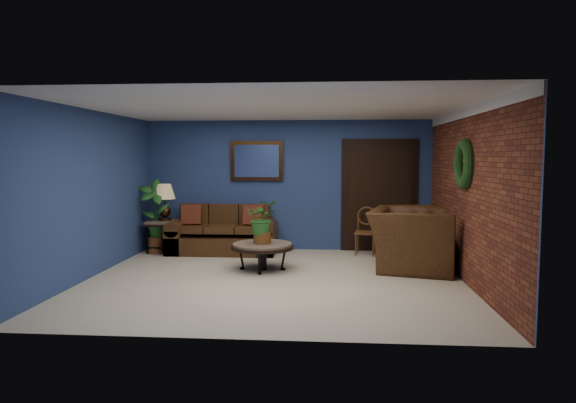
# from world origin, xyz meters

# --- Properties ---
(floor) EXTENTS (5.50, 5.50, 0.00)m
(floor) POSITION_xyz_m (0.00, 0.00, 0.00)
(floor) COLOR beige
(floor) RESTS_ON ground
(wall_back) EXTENTS (5.50, 0.04, 2.50)m
(wall_back) POSITION_xyz_m (0.00, 2.50, 1.25)
(wall_back) COLOR navy
(wall_back) RESTS_ON ground
(wall_left) EXTENTS (0.04, 5.00, 2.50)m
(wall_left) POSITION_xyz_m (-2.75, 0.00, 1.25)
(wall_left) COLOR navy
(wall_left) RESTS_ON ground
(wall_right_brick) EXTENTS (0.04, 5.00, 2.50)m
(wall_right_brick) POSITION_xyz_m (2.75, 0.00, 1.25)
(wall_right_brick) COLOR brown
(wall_right_brick) RESTS_ON ground
(ceiling) EXTENTS (5.50, 5.00, 0.02)m
(ceiling) POSITION_xyz_m (0.00, 0.00, 2.50)
(ceiling) COLOR white
(ceiling) RESTS_ON wall_back
(crown_molding) EXTENTS (0.03, 5.00, 0.14)m
(crown_molding) POSITION_xyz_m (2.72, 0.00, 2.43)
(crown_molding) COLOR white
(crown_molding) RESTS_ON wall_right_brick
(wall_mirror) EXTENTS (1.02, 0.06, 0.77)m
(wall_mirror) POSITION_xyz_m (-0.60, 2.46, 1.72)
(wall_mirror) COLOR #3E2512
(wall_mirror) RESTS_ON wall_back
(closet_door) EXTENTS (1.44, 0.06, 2.18)m
(closet_door) POSITION_xyz_m (1.75, 2.47, 1.05)
(closet_door) COLOR black
(closet_door) RESTS_ON wall_back
(wreath) EXTENTS (0.16, 0.72, 0.72)m
(wreath) POSITION_xyz_m (2.69, 0.05, 1.70)
(wreath) COLOR black
(wreath) RESTS_ON wall_right_brick
(sofa) EXTENTS (2.00, 0.86, 0.90)m
(sofa) POSITION_xyz_m (-1.19, 2.08, 0.30)
(sofa) COLOR #4D2E16
(sofa) RESTS_ON ground
(coffee_table) EXTENTS (1.00, 1.00, 0.43)m
(coffee_table) POSITION_xyz_m (-0.26, 0.63, 0.37)
(coffee_table) COLOR #564F4B
(coffee_table) RESTS_ON ground
(end_table) EXTENTS (0.66, 0.66, 0.60)m
(end_table) POSITION_xyz_m (-2.30, 2.05, 0.46)
(end_table) COLOR #564F4B
(end_table) RESTS_ON ground
(table_lamp) EXTENTS (0.40, 0.40, 0.66)m
(table_lamp) POSITION_xyz_m (-2.30, 2.05, 1.03)
(table_lamp) COLOR #3E2512
(table_lamp) RESTS_ON end_table
(side_chair) EXTENTS (0.43, 0.43, 0.88)m
(side_chair) POSITION_xyz_m (1.48, 2.11, 0.49)
(side_chair) COLOR brown
(side_chair) RESTS_ON ground
(armchair) EXTENTS (1.63, 1.77, 0.97)m
(armchair) POSITION_xyz_m (2.15, 0.93, 0.49)
(armchair) COLOR #4D2E16
(armchair) RESTS_ON ground
(coffee_plant) EXTENTS (0.60, 0.55, 0.69)m
(coffee_plant) POSITION_xyz_m (-0.26, 0.63, 0.81)
(coffee_plant) COLOR brown
(coffee_plant) RESTS_ON coffee_table
(floor_plant) EXTENTS (0.37, 0.30, 0.83)m
(floor_plant) POSITION_xyz_m (2.35, 0.81, 0.43)
(floor_plant) COLOR brown
(floor_plant) RESTS_ON ground
(tall_plant) EXTENTS (0.65, 0.49, 1.39)m
(tall_plant) POSITION_xyz_m (-2.45, 1.92, 0.74)
(tall_plant) COLOR brown
(tall_plant) RESTS_ON ground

